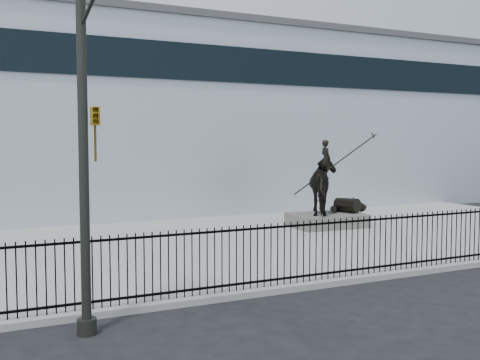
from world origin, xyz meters
name	(u,v)px	position (x,y,z in m)	size (l,w,h in m)	color
ground	(391,293)	(0.00, 0.00, 0.00)	(120.00, 120.00, 0.00)	black
plaza	(255,242)	(0.00, 7.00, 0.07)	(30.00, 12.00, 0.15)	#9A9B98
building	(147,124)	(0.00, 20.00, 4.50)	(44.00, 14.00, 9.00)	silver
picket_fence	(358,246)	(0.00, 1.25, 0.90)	(22.10, 0.10, 1.50)	black
statue_plinth	(327,220)	(3.91, 8.32, 0.42)	(2.84, 1.95, 0.53)	#595551
equestrian_statue	(329,186)	(3.97, 8.31, 1.80)	(3.64, 2.37, 3.09)	black
traffic_signal_left	(107,114)	(-6.75, -0.62, 4.03)	(1.52, 4.84, 7.00)	#262823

